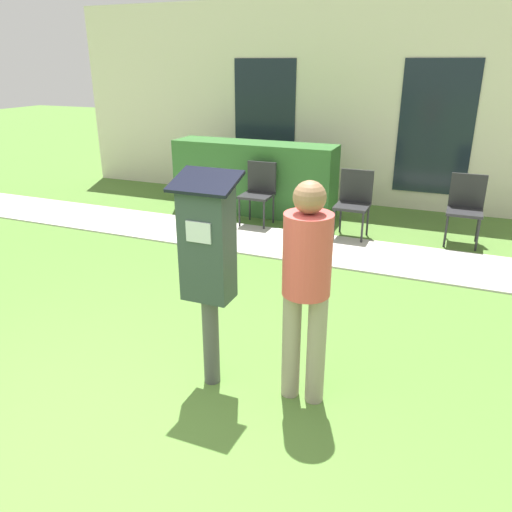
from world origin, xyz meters
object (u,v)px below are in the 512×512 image
parking_meter (208,255)px  person_standing (306,278)px  outdoor_chair_middle (354,198)px  outdoor_chair_left (259,188)px  outdoor_chair_right (466,204)px

parking_meter → person_standing: bearing=6.4°
parking_meter → outdoor_chair_middle: (0.25, 3.75, -0.49)m
parking_meter → outdoor_chair_left: size_ratio=1.77×
person_standing → outdoor_chair_middle: (-0.44, 3.67, -0.40)m
person_standing → outdoor_chair_left: bearing=150.3°
outdoor_chair_left → outdoor_chair_middle: bearing=-2.7°
outdoor_chair_middle → outdoor_chair_right: 1.43m
parking_meter → outdoor_chair_middle: parking_meter is taller
outdoor_chair_middle → outdoor_chair_left: bearing=-158.1°
outdoor_chair_right → outdoor_chair_middle: bearing=-161.5°
outdoor_chair_right → person_standing: bearing=-96.8°
person_standing → outdoor_chair_right: 4.09m
parking_meter → person_standing: 0.69m
parking_meter → outdoor_chair_middle: size_ratio=1.77×
outdoor_chair_middle → parking_meter: bearing=-70.4°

